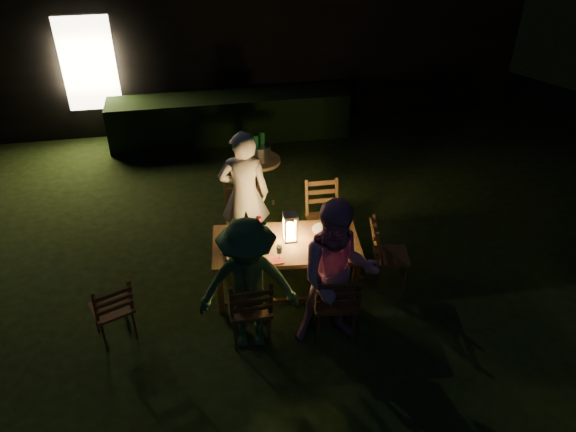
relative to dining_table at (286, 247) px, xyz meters
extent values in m
plane|color=black|center=(0.22, 0.48, -0.63)|extent=(40.00, 40.00, 0.00)
cube|color=black|center=(0.22, 6.68, 0.97)|extent=(10.00, 4.00, 3.20)
cube|color=#FFE5B2|center=(-2.58, 4.69, 0.72)|extent=(0.90, 0.06, 1.60)
cube|color=black|center=(-0.28, 4.23, -0.23)|extent=(4.20, 0.70, 0.80)
cube|color=#512D1B|center=(0.00, 0.00, 0.04)|extent=(1.74, 0.97, 0.05)
cube|color=#512D1B|center=(-0.79, -0.28, -0.32)|extent=(0.06, 0.06, 0.61)
cube|color=#512D1B|center=(-0.73, 0.41, -0.32)|extent=(0.06, 0.06, 0.61)
cube|color=#512D1B|center=(0.73, -0.41, -0.32)|extent=(0.06, 0.06, 0.61)
cube|color=#512D1B|center=(0.79, 0.28, -0.32)|extent=(0.06, 0.06, 0.61)
cube|color=#512D1B|center=(-0.51, -0.71, -0.18)|extent=(0.45, 0.43, 0.04)
cube|color=#512D1B|center=(-0.51, -0.90, 0.10)|extent=(0.44, 0.16, 0.51)
cube|color=#512D1B|center=(0.38, -0.79, -0.16)|extent=(0.50, 0.48, 0.04)
cube|color=#512D1B|center=(0.36, -0.98, 0.13)|extent=(0.47, 0.20, 0.53)
cube|color=#512D1B|center=(-0.38, 0.79, -0.14)|extent=(0.48, 0.46, 0.04)
cube|color=#512D1B|center=(-0.39, 0.99, 0.16)|extent=(0.48, 0.17, 0.55)
cube|color=#512D1B|center=(0.61, 0.70, -0.18)|extent=(0.44, 0.42, 0.04)
cube|color=#512D1B|center=(0.62, 0.89, 0.09)|extent=(0.43, 0.15, 0.51)
cube|color=#512D1B|center=(1.25, -0.11, -0.21)|extent=(0.45, 0.47, 0.04)
cube|color=#512D1B|center=(1.07, -0.08, 0.05)|extent=(0.21, 0.42, 0.48)
cube|color=#512D1B|center=(-1.94, -0.43, -0.22)|extent=(0.51, 0.50, 0.04)
cube|color=#512D1B|center=(-1.88, -0.59, 0.03)|extent=(0.42, 0.27, 0.47)
imported|color=#F4E2D0|center=(-0.38, 0.86, 0.23)|extent=(0.66, 0.46, 1.71)
imported|color=#BB81A9|center=(0.38, -0.86, 0.23)|extent=(0.89, 0.72, 1.72)
imported|color=#2D5B31|center=(-0.52, -0.78, 0.16)|extent=(1.06, 0.67, 1.57)
cube|color=white|center=(0.05, 0.05, 0.08)|extent=(0.15, 0.15, 0.03)
cube|color=white|center=(0.05, 0.05, 0.40)|extent=(0.16, 0.16, 0.03)
cylinder|color=#FF9E3F|center=(0.05, 0.05, 0.20)|extent=(0.09, 0.09, 0.18)
cylinder|color=white|center=(-0.53, 0.27, 0.08)|extent=(0.25, 0.25, 0.01)
cylinder|color=white|center=(-0.57, -0.17, 0.08)|extent=(0.25, 0.25, 0.01)
cylinder|color=white|center=(0.47, 0.18, 0.08)|extent=(0.25, 0.25, 0.01)
cylinder|color=white|center=(0.43, -0.26, 0.08)|extent=(0.25, 0.25, 0.01)
cylinder|color=#0F471E|center=(-0.25, 0.02, 0.21)|extent=(0.07, 0.07, 0.28)
cube|color=red|center=(-0.18, -0.31, 0.07)|extent=(0.18, 0.14, 0.01)
cube|color=red|center=(0.52, -0.35, 0.07)|extent=(0.18, 0.14, 0.01)
cube|color=black|center=(-0.64, -0.25, 0.07)|extent=(0.14, 0.07, 0.01)
cylinder|color=brown|center=(-0.05, 1.88, 0.13)|extent=(0.58, 0.58, 0.04)
cylinder|color=brown|center=(-0.05, 1.88, -0.25)|extent=(0.07, 0.07, 0.75)
cylinder|color=#A5A8AD|center=(-0.05, 1.88, 0.26)|extent=(0.30, 0.30, 0.22)
cylinder|color=#0F471E|center=(-0.10, 1.84, 0.31)|extent=(0.07, 0.07, 0.32)
cylinder|color=#0F471E|center=(0.00, 1.92, 0.31)|extent=(0.07, 0.07, 0.32)
camera|label=1|loc=(-0.87, -5.05, 3.89)|focal=35.00mm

